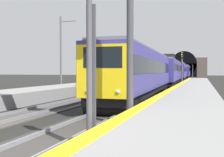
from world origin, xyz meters
TOP-DOWN VIEW (x-y plane):
  - ground_plane at (0.00, 0.00)m, footprint 320.00×320.00m
  - platform_right at (0.00, -3.95)m, footprint 112.00×3.60m
  - platform_right_edge_strip at (0.00, -2.40)m, footprint 112.00×0.50m
  - track_main_line at (0.00, 0.00)m, footprint 160.00×2.72m
  - train_main_approaching at (47.03, -0.00)m, footprint 83.04×3.27m
  - train_adjacent_platform at (49.21, 4.23)m, footprint 62.72×2.82m
  - railway_signal_near at (0.26, -1.74)m, footprint 0.39×0.38m
  - railway_signal_mid at (38.83, -1.74)m, footprint 0.39×0.38m
  - railway_signal_far at (93.15, -1.74)m, footprint 0.39×0.38m
  - overhead_signal_gantry at (4.13, 2.11)m, footprint 0.70×8.41m
  - tunnel_portal at (111.42, 2.11)m, footprint 2.14×17.74m
  - catenary_mast_far at (21.78, 10.36)m, footprint 0.22×1.94m

SIDE VIEW (x-z plane):
  - ground_plane at x=0.00m, z-range 0.00..0.00m
  - track_main_line at x=0.00m, z-range -0.06..0.15m
  - platform_right at x=0.00m, z-range 0.00..0.92m
  - platform_right_edge_strip at x=0.00m, z-range 0.92..0.93m
  - train_adjacent_platform at x=49.21m, z-range -0.15..4.67m
  - train_main_approaching at x=47.03m, z-range -0.15..4.79m
  - railway_signal_far at x=93.15m, z-range 0.51..5.12m
  - railway_signal_mid at x=38.83m, z-range 0.56..5.97m
  - railway_signal_near at x=0.26m, z-range 0.56..6.06m
  - tunnel_portal at x=111.42m, z-range -1.29..9.08m
  - catenary_mast_far at x=21.78m, z-range 0.10..8.59m
  - overhead_signal_gantry at x=4.13m, z-range 1.75..8.66m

